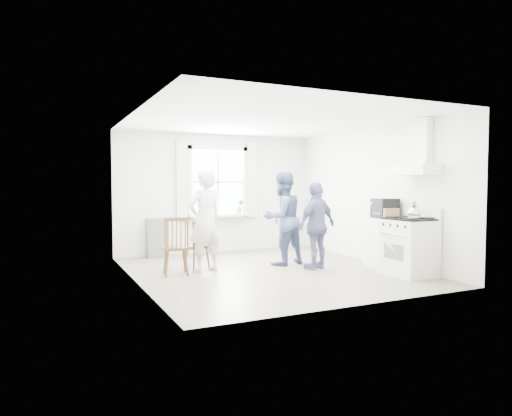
{
  "coord_description": "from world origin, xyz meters",
  "views": [
    {
      "loc": [
        -3.56,
        -6.99,
        1.5
      ],
      "look_at": [
        -0.14,
        0.2,
        1.09
      ],
      "focal_mm": 32.0,
      "sensor_mm": 36.0,
      "label": 1
    }
  ],
  "objects_px": {
    "person_mid": "(282,218)",
    "windsor_chair_b": "(176,240)",
    "stereo_stack": "(385,208)",
    "person_right": "(317,226)",
    "gas_stove": "(409,246)",
    "windsor_chair_a": "(200,239)",
    "person_left": "(205,221)",
    "low_cabinet": "(383,243)"
  },
  "relations": [
    {
      "from": "person_mid",
      "to": "windsor_chair_b",
      "type": "bearing_deg",
      "value": -6.05
    },
    {
      "from": "stereo_stack",
      "to": "person_right",
      "type": "relative_size",
      "value": 0.26
    },
    {
      "from": "stereo_stack",
      "to": "windsor_chair_b",
      "type": "height_order",
      "value": "stereo_stack"
    },
    {
      "from": "gas_stove",
      "to": "low_cabinet",
      "type": "height_order",
      "value": "gas_stove"
    },
    {
      "from": "gas_stove",
      "to": "windsor_chair_a",
      "type": "distance_m",
      "value": 3.54
    },
    {
      "from": "gas_stove",
      "to": "windsor_chair_b",
      "type": "xyz_separation_m",
      "value": [
        -3.47,
        1.6,
        0.11
      ]
    },
    {
      "from": "low_cabinet",
      "to": "windsor_chair_a",
      "type": "relative_size",
      "value": 1.02
    },
    {
      "from": "low_cabinet",
      "to": "stereo_stack",
      "type": "bearing_deg",
      "value": -15.87
    },
    {
      "from": "stereo_stack",
      "to": "gas_stove",
      "type": "bearing_deg",
      "value": -97.15
    },
    {
      "from": "low_cabinet",
      "to": "person_left",
      "type": "bearing_deg",
      "value": 160.24
    },
    {
      "from": "gas_stove",
      "to": "low_cabinet",
      "type": "relative_size",
      "value": 1.24
    },
    {
      "from": "gas_stove",
      "to": "person_mid",
      "type": "height_order",
      "value": "person_mid"
    },
    {
      "from": "windsor_chair_a",
      "to": "person_mid",
      "type": "xyz_separation_m",
      "value": [
        1.56,
        -0.17,
        0.33
      ]
    },
    {
      "from": "person_mid",
      "to": "person_right",
      "type": "relative_size",
      "value": 1.12
    },
    {
      "from": "low_cabinet",
      "to": "stereo_stack",
      "type": "relative_size",
      "value": 2.23
    },
    {
      "from": "person_left",
      "to": "person_mid",
      "type": "height_order",
      "value": "person_left"
    },
    {
      "from": "person_mid",
      "to": "person_right",
      "type": "height_order",
      "value": "person_mid"
    },
    {
      "from": "windsor_chair_a",
      "to": "low_cabinet",
      "type": "bearing_deg",
      "value": -22.64
    },
    {
      "from": "windsor_chair_b",
      "to": "person_mid",
      "type": "relative_size",
      "value": 0.56
    },
    {
      "from": "person_left",
      "to": "windsor_chair_a",
      "type": "bearing_deg",
      "value": -94.99
    },
    {
      "from": "windsor_chair_a",
      "to": "windsor_chair_b",
      "type": "relative_size",
      "value": 0.9
    },
    {
      "from": "person_mid",
      "to": "gas_stove",
      "type": "bearing_deg",
      "value": 116.7
    },
    {
      "from": "windsor_chair_a",
      "to": "person_left",
      "type": "relative_size",
      "value": 0.5
    },
    {
      "from": "low_cabinet",
      "to": "person_right",
      "type": "relative_size",
      "value": 0.58
    },
    {
      "from": "person_mid",
      "to": "person_left",
      "type": "bearing_deg",
      "value": -10.58
    },
    {
      "from": "gas_stove",
      "to": "person_mid",
      "type": "bearing_deg",
      "value": 127.92
    },
    {
      "from": "windsor_chair_b",
      "to": "person_right",
      "type": "bearing_deg",
      "value": -10.44
    },
    {
      "from": "low_cabinet",
      "to": "person_left",
      "type": "height_order",
      "value": "person_left"
    },
    {
      "from": "stereo_stack",
      "to": "windsor_chair_b",
      "type": "xyz_separation_m",
      "value": [
        -3.56,
        0.91,
        -0.48
      ]
    },
    {
      "from": "gas_stove",
      "to": "stereo_stack",
      "type": "relative_size",
      "value": 2.77
    },
    {
      "from": "stereo_stack",
      "to": "person_right",
      "type": "bearing_deg",
      "value": 157.92
    },
    {
      "from": "person_mid",
      "to": "stereo_stack",
      "type": "bearing_deg",
      "value": 132.32
    },
    {
      "from": "stereo_stack",
      "to": "person_left",
      "type": "height_order",
      "value": "person_left"
    },
    {
      "from": "low_cabinet",
      "to": "person_mid",
      "type": "xyz_separation_m",
      "value": [
        -1.46,
        1.09,
        0.42
      ]
    },
    {
      "from": "person_mid",
      "to": "person_right",
      "type": "distance_m",
      "value": 0.73
    },
    {
      "from": "stereo_stack",
      "to": "windsor_chair_b",
      "type": "bearing_deg",
      "value": 165.7
    },
    {
      "from": "windsor_chair_b",
      "to": "person_right",
      "type": "distance_m",
      "value": 2.47
    },
    {
      "from": "gas_stove",
      "to": "stereo_stack",
      "type": "xyz_separation_m",
      "value": [
        0.09,
        0.7,
        0.59
      ]
    },
    {
      "from": "person_left",
      "to": "person_mid",
      "type": "xyz_separation_m",
      "value": [
        1.52,
        0.02,
        -0.01
      ]
    },
    {
      "from": "windsor_chair_b",
      "to": "person_mid",
      "type": "xyz_separation_m",
      "value": [
        2.08,
        0.19,
        0.27
      ]
    },
    {
      "from": "gas_stove",
      "to": "person_left",
      "type": "xyz_separation_m",
      "value": [
        -2.92,
        1.77,
        0.39
      ]
    },
    {
      "from": "stereo_stack",
      "to": "windsor_chair_a",
      "type": "distance_m",
      "value": 3.33
    }
  ]
}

